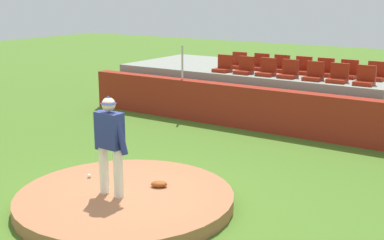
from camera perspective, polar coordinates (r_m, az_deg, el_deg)
The scene contains 22 objects.
ground_plane at distance 9.43m, azimuth -7.29°, elevation -9.26°, with size 60.00×60.00×0.00m, color #477022.
pitchers_mound at distance 9.39m, azimuth -7.31°, elevation -8.61°, with size 3.84×3.84×0.23m, color #A86945.
pitcher at distance 8.99m, azimuth -8.97°, elevation -2.00°, with size 0.76×0.28×1.76m.
baseball at distance 10.19m, azimuth -11.19°, elevation -6.01°, with size 0.07×0.07×0.07m, color white.
fielding_glove at distance 9.55m, azimuth -3.63°, elevation -7.01°, with size 0.30×0.20×0.11m, color #8E4013.
brick_barrier at distance 14.17m, azimuth 8.91°, elevation 0.99°, with size 12.42×0.40×1.18m, color maroon.
fence_post_left at distance 15.44m, azimuth -1.07°, elevation 6.32°, with size 0.06×0.06×1.01m, color silver.
bleacher_platform at distance 16.17m, azimuth 12.30°, elevation 2.75°, with size 11.66×3.62×1.36m, color gray.
stadium_chair_0 at distance 15.79m, azimuth 3.45°, elevation 5.86°, with size 0.48×0.44×0.50m.
stadium_chair_1 at distance 15.45m, azimuth 5.78°, elevation 5.64°, with size 0.48×0.44×0.50m.
stadium_chair_2 at distance 15.15m, azimuth 8.18°, elevation 5.42°, with size 0.48×0.44×0.50m.
stadium_chair_3 at distance 14.86m, azimuth 10.54°, elevation 5.17°, with size 0.48×0.44×0.50m.
stadium_chair_4 at distance 14.59m, azimuth 13.20°, elevation 4.88°, with size 0.48×0.44×0.50m.
stadium_chair_5 at distance 14.38m, azimuth 15.69°, elevation 4.61°, with size 0.48×0.44×0.50m.
stadium_chair_6 at distance 14.16m, azimuth 18.39°, elevation 4.28°, with size 0.48×0.44×0.50m.
stadium_chair_7 at distance 16.57m, azimuth 5.05°, elevation 6.20°, with size 0.48×0.44×0.50m.
stadium_chair_8 at distance 16.26m, azimuth 7.46°, elevation 6.00°, with size 0.48×0.44×0.50m.
stadium_chair_9 at distance 15.96m, azimuth 9.65°, elevation 5.78°, with size 0.48×0.44×0.50m.
stadium_chair_10 at distance 15.68m, azimuth 11.98°, elevation 5.53°, with size 0.48×0.44×0.50m.
stadium_chair_11 at distance 15.43m, azimuth 14.27°, elevation 5.28°, with size 0.48×0.44×0.50m.
stadium_chair_12 at distance 15.21m, azimuth 16.70°, elevation 5.01°, with size 0.48×0.44×0.50m.
stadium_chair_13 at distance 15.06m, azimuth 19.43°, elevation 4.73°, with size 0.48×0.44×0.50m.
Camera 1 is at (5.77, -6.50, 3.66)m, focal length 48.78 mm.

